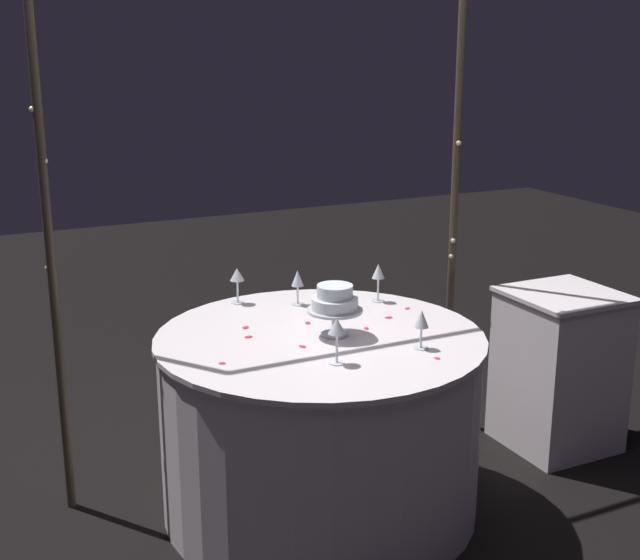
{
  "coord_description": "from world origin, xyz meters",
  "views": [
    {
      "loc": [
        -1.4,
        -2.86,
        1.86
      ],
      "look_at": [
        0.0,
        0.0,
        0.97
      ],
      "focal_mm": 48.07,
      "sensor_mm": 36.0,
      "label": 1
    }
  ],
  "objects_px": {
    "decorative_arch": "(273,146)",
    "main_table": "(320,423)",
    "tiered_cake": "(335,302)",
    "side_table": "(559,369)",
    "wine_glass_2": "(237,276)",
    "wine_glass_1": "(337,329)",
    "wine_glass_0": "(298,280)",
    "wine_glass_4": "(378,274)",
    "wine_glass_3": "(422,321)"
  },
  "relations": [
    {
      "from": "main_table",
      "to": "tiered_cake",
      "type": "bearing_deg",
      "value": -22.85
    },
    {
      "from": "wine_glass_1",
      "to": "side_table",
      "type": "bearing_deg",
      "value": 13.46
    },
    {
      "from": "decorative_arch",
      "to": "wine_glass_2",
      "type": "height_order",
      "value": "decorative_arch"
    },
    {
      "from": "wine_glass_1",
      "to": "wine_glass_2",
      "type": "relative_size",
      "value": 1.06
    },
    {
      "from": "main_table",
      "to": "wine_glass_1",
      "type": "relative_size",
      "value": 7.69
    },
    {
      "from": "decorative_arch",
      "to": "tiered_cake",
      "type": "bearing_deg",
      "value": -83.71
    },
    {
      "from": "tiered_cake",
      "to": "wine_glass_0",
      "type": "relative_size",
      "value": 1.41
    },
    {
      "from": "main_table",
      "to": "wine_glass_1",
      "type": "distance_m",
      "value": 0.59
    },
    {
      "from": "decorative_arch",
      "to": "wine_glass_2",
      "type": "bearing_deg",
      "value": 144.72
    },
    {
      "from": "wine_glass_4",
      "to": "tiered_cake",
      "type": "bearing_deg",
      "value": -139.65
    },
    {
      "from": "side_table",
      "to": "wine_glass_0",
      "type": "relative_size",
      "value": 4.84
    },
    {
      "from": "side_table",
      "to": "main_table",
      "type": "bearing_deg",
      "value": -178.87
    },
    {
      "from": "wine_glass_1",
      "to": "wine_glass_4",
      "type": "xyz_separation_m",
      "value": [
        0.51,
        0.6,
        -0.0
      ]
    },
    {
      "from": "decorative_arch",
      "to": "main_table",
      "type": "height_order",
      "value": "decorative_arch"
    },
    {
      "from": "tiered_cake",
      "to": "wine_glass_2",
      "type": "bearing_deg",
      "value": 108.29
    },
    {
      "from": "side_table",
      "to": "tiered_cake",
      "type": "height_order",
      "value": "tiered_cake"
    },
    {
      "from": "side_table",
      "to": "wine_glass_4",
      "type": "xyz_separation_m",
      "value": [
        -0.83,
        0.28,
        0.5
      ]
    },
    {
      "from": "side_table",
      "to": "wine_glass_3",
      "type": "height_order",
      "value": "wine_glass_3"
    },
    {
      "from": "decorative_arch",
      "to": "side_table",
      "type": "relative_size",
      "value": 2.98
    },
    {
      "from": "main_table",
      "to": "tiered_cake",
      "type": "height_order",
      "value": "tiered_cake"
    },
    {
      "from": "decorative_arch",
      "to": "wine_glass_3",
      "type": "relative_size",
      "value": 14.8
    },
    {
      "from": "wine_glass_0",
      "to": "wine_glass_1",
      "type": "xyz_separation_m",
      "value": [
        -0.17,
        -0.71,
        0.02
      ]
    },
    {
      "from": "main_table",
      "to": "wine_glass_0",
      "type": "relative_size",
      "value": 8.38
    },
    {
      "from": "wine_glass_2",
      "to": "wine_glass_4",
      "type": "distance_m",
      "value": 0.62
    },
    {
      "from": "decorative_arch",
      "to": "main_table",
      "type": "relative_size",
      "value": 1.72
    },
    {
      "from": "wine_glass_1",
      "to": "wine_glass_4",
      "type": "relative_size",
      "value": 0.99
    },
    {
      "from": "tiered_cake",
      "to": "wine_glass_2",
      "type": "distance_m",
      "value": 0.6
    },
    {
      "from": "main_table",
      "to": "wine_glass_3",
      "type": "bearing_deg",
      "value": -47.01
    },
    {
      "from": "wine_glass_2",
      "to": "wine_glass_4",
      "type": "height_order",
      "value": "wine_glass_4"
    },
    {
      "from": "wine_glass_0",
      "to": "wine_glass_1",
      "type": "relative_size",
      "value": 0.92
    },
    {
      "from": "wine_glass_0",
      "to": "wine_glass_1",
      "type": "bearing_deg",
      "value": -103.57
    },
    {
      "from": "main_table",
      "to": "wine_glass_4",
      "type": "distance_m",
      "value": 0.73
    },
    {
      "from": "wine_glass_3",
      "to": "main_table",
      "type": "bearing_deg",
      "value": 132.99
    },
    {
      "from": "decorative_arch",
      "to": "wine_glass_4",
      "type": "xyz_separation_m",
      "value": [
        0.43,
        -0.15,
        -0.57
      ]
    },
    {
      "from": "wine_glass_0",
      "to": "tiered_cake",
      "type": "bearing_deg",
      "value": -95.18
    },
    {
      "from": "side_table",
      "to": "wine_glass_1",
      "type": "bearing_deg",
      "value": -166.54
    },
    {
      "from": "decorative_arch",
      "to": "wine_glass_2",
      "type": "relative_size",
      "value": 14.06
    },
    {
      "from": "side_table",
      "to": "tiered_cake",
      "type": "distance_m",
      "value": 1.31
    },
    {
      "from": "wine_glass_4",
      "to": "wine_glass_0",
      "type": "bearing_deg",
      "value": 161.96
    },
    {
      "from": "main_table",
      "to": "wine_glass_3",
      "type": "distance_m",
      "value": 0.63
    },
    {
      "from": "decorative_arch",
      "to": "side_table",
      "type": "height_order",
      "value": "decorative_arch"
    },
    {
      "from": "tiered_cake",
      "to": "wine_glass_4",
      "type": "distance_m",
      "value": 0.5
    },
    {
      "from": "wine_glass_2",
      "to": "tiered_cake",
      "type": "bearing_deg",
      "value": -71.71
    },
    {
      "from": "wine_glass_4",
      "to": "wine_glass_3",
      "type": "bearing_deg",
      "value": -104.71
    },
    {
      "from": "decorative_arch",
      "to": "wine_glass_1",
      "type": "height_order",
      "value": "decorative_arch"
    },
    {
      "from": "wine_glass_3",
      "to": "wine_glass_4",
      "type": "xyz_separation_m",
      "value": [
        0.16,
        0.6,
        0.02
      ]
    },
    {
      "from": "wine_glass_0",
      "to": "side_table",
      "type": "bearing_deg",
      "value": -18.29
    },
    {
      "from": "main_table",
      "to": "side_table",
      "type": "height_order",
      "value": "side_table"
    },
    {
      "from": "decorative_arch",
      "to": "side_table",
      "type": "distance_m",
      "value": 1.71
    },
    {
      "from": "wine_glass_1",
      "to": "wine_glass_2",
      "type": "xyz_separation_m",
      "value": [
        -0.06,
        0.85,
        -0.01
      ]
    }
  ]
}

